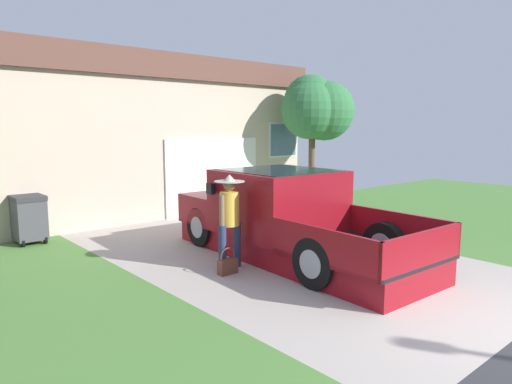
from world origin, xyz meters
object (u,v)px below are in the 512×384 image
handbag (228,265)px  front_yard_tree (316,108)px  wheeled_trash_bin (29,217)px  person_with_hat (230,213)px  pickup_truck (281,217)px  house_with_garage (116,135)px

handbag → front_yard_tree: front_yard_tree is taller
front_yard_tree → wheeled_trash_bin: 8.36m
front_yard_tree → person_with_hat: bearing=-150.6°
pickup_truck → front_yard_tree: 5.97m
handbag → house_with_garage: 8.60m
person_with_hat → wheeled_trash_bin: 4.72m
person_with_hat → wheeled_trash_bin: (-2.10, 4.20, -0.42)m
pickup_truck → house_with_garage: size_ratio=0.54×
handbag → front_yard_tree: bearing=30.0°
front_yard_tree → wheeled_trash_bin: bearing=173.5°
house_with_garage → front_yard_tree: bearing=-47.6°
person_with_hat → front_yard_tree: 7.01m
person_with_hat → front_yard_tree: front_yard_tree is taller
wheeled_trash_bin → person_with_hat: bearing=-63.5°
pickup_truck → front_yard_tree: front_yard_tree is taller
handbag → wheeled_trash_bin: bearing=113.2°
handbag → front_yard_tree: size_ratio=0.11×
pickup_truck → person_with_hat: size_ratio=3.25×
person_with_hat → wheeled_trash_bin: size_ratio=1.62×
pickup_truck → front_yard_tree: size_ratio=1.34×
pickup_truck → wheeled_trash_bin: (-3.43, 4.09, -0.17)m
person_with_hat → pickup_truck: bearing=-5.2°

